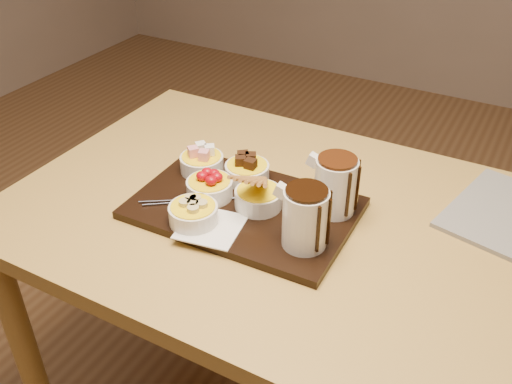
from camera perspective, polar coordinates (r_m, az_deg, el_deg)
The scene contains 11 objects.
dining_table at distance 1.28m, azimuth 3.09°, elevation -5.64°, with size 1.20×0.80×0.75m.
serving_board at distance 1.21m, azimuth -1.24°, elevation -1.62°, with size 0.46×0.30×0.02m, color black.
napkin at distance 1.14m, azimuth -4.54°, elevation -3.50°, with size 0.12×0.12×0.00m, color white.
bowl_marshmallows at distance 1.32m, azimuth -5.43°, elevation 2.84°, with size 0.10×0.10×0.04m, color silver.
bowl_cake at distance 1.28m, azimuth -0.90°, elevation 1.98°, with size 0.10×0.10×0.04m, color silver.
bowl_strawberries at distance 1.23m, azimuth -4.65°, elevation 0.34°, with size 0.10×0.10×0.04m, color silver.
bowl_biscotti at distance 1.19m, azimuth 0.24°, elevation -0.66°, with size 0.10×0.10×0.04m, color silver.
bowl_bananas at distance 1.15m, azimuth -6.27°, elevation -2.24°, with size 0.10×0.10×0.04m, color silver.
pitcher_dark_chocolate at distance 1.07m, azimuth 4.94°, elevation -2.68°, with size 0.09×0.09×0.12m, color silver.
pitcher_milk_chocolate at distance 1.17m, azimuth 7.94°, elevation 0.58°, with size 0.09×0.09×0.12m, color silver.
fondue_skewers at distance 1.22m, azimuth -5.63°, elevation -0.71°, with size 0.26×0.03×0.01m, color silver, non-canonical shape.
Camera 1 is at (0.41, -0.89, 1.47)m, focal length 40.00 mm.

